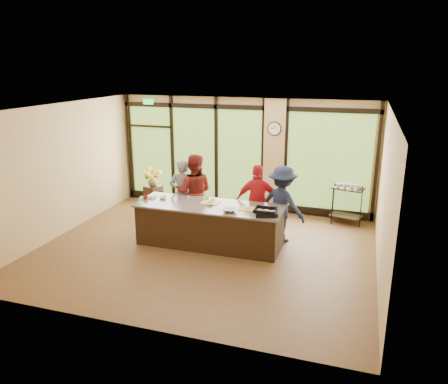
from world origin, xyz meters
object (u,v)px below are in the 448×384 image
Objects in this scene: cook_right at (282,204)px; flower_stand at (154,200)px; roasting_pan at (266,214)px; bar_cart at (347,200)px; cook_left at (183,194)px; island_base at (210,226)px.

cook_right is 3.69m from flower_stand.
roasting_pan is at bearing 106.04° from cook_right.
bar_cart is (4.90, 0.80, 0.23)m from flower_stand.
cook_left is 2.43m from cook_right.
flower_stand is at bearing 12.12° from cook_right.
roasting_pan is (2.27, -1.10, 0.11)m from cook_left.
island_base is at bearing 146.65° from roasting_pan.
bar_cart reaches higher than flower_stand.
roasting_pan reaches higher than flower_stand.
roasting_pan is at bearing -104.81° from bar_cart.
cook_right is (1.45, 0.71, 0.42)m from island_base.
flower_stand is at bearing 131.26° from roasting_pan.
bar_cart is (1.49, 2.61, -0.35)m from roasting_pan.
roasting_pan is 0.58× the size of flower_stand.
bar_cart is (1.33, 1.61, -0.25)m from cook_right.
cook_right is 2.28× the size of flower_stand.
roasting_pan is (-0.15, -1.00, 0.10)m from cook_right.
island_base is at bearing -16.65° from flower_stand.
bar_cart is (3.76, 1.51, -0.24)m from cook_left.
cook_right is at bearing 26.12° from island_base.
cook_left reaches higher than flower_stand.
flower_stand is (-1.14, 0.70, -0.47)m from cook_left.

